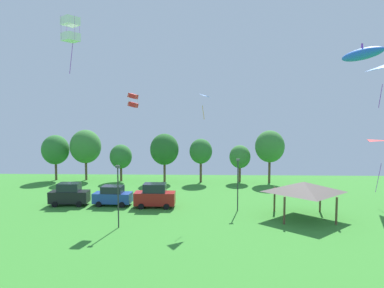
# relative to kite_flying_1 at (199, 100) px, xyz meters

# --- Properties ---
(kite_flying_1) EXTENTS (1.41, 1.69, 2.35)m
(kite_flying_1) POSITION_rel_kite_flying_1_xyz_m (0.00, 0.00, 0.00)
(kite_flying_1) COLOR blue
(kite_flying_2) EXTENTS (1.78, 1.79, 5.01)m
(kite_flying_2) POSITION_rel_kite_flying_1_xyz_m (-11.44, -5.46, 5.96)
(kite_flying_2) COLOR white
(kite_flying_5) EXTENTS (1.36, 2.40, 0.76)m
(kite_flying_5) POSITION_rel_kite_flying_1_xyz_m (7.56, -20.31, 0.91)
(kite_flying_5) COLOR blue
(kite_flying_10) EXTENTS (1.09, 1.03, 1.53)m
(kite_flying_10) POSITION_rel_kite_flying_1_xyz_m (-6.89, -0.68, -0.10)
(kite_flying_10) COLOR red
(parked_car_leftmost) EXTENTS (4.36, 2.14, 2.56)m
(parked_car_leftmost) POSITION_rel_kite_flying_1_xyz_m (-14.75, 1.53, -10.57)
(parked_car_leftmost) COLOR black
(parked_car_leftmost) RESTS_ON ground
(parked_car_second_from_left) EXTENTS (4.32, 2.20, 2.24)m
(parked_car_second_from_left) POSITION_rel_kite_flying_1_xyz_m (-9.84, 1.67, -10.71)
(parked_car_second_from_left) COLOR #234299
(parked_car_second_from_left) RESTS_ON ground
(parked_car_third_from_left) EXTENTS (4.47, 2.07, 2.67)m
(parked_car_third_from_left) POSITION_rel_kite_flying_1_xyz_m (-4.93, 0.97, -10.52)
(parked_car_third_from_left) COLOR maroon
(parked_car_third_from_left) RESTS_ON ground
(park_pavilion) EXTENTS (6.20, 5.73, 3.60)m
(park_pavilion) POSITION_rel_kite_flying_1_xyz_m (10.38, -2.48, -8.74)
(park_pavilion) COLOR brown
(park_pavilion) RESTS_ON ground
(light_post_0) EXTENTS (0.36, 0.20, 5.58)m
(light_post_0) POSITION_rel_kite_flying_1_xyz_m (4.10, -0.16, -8.64)
(light_post_0) COLOR #2D2D33
(light_post_0) RESTS_ON ground
(light_post_1) EXTENTS (0.36, 0.20, 5.68)m
(light_post_1) POSITION_rel_kite_flying_1_xyz_m (-7.21, -6.20, -8.58)
(light_post_1) COLOR #2D2D33
(light_post_1) RESTS_ON ground
(treeline_tree_0) EXTENTS (4.26, 4.26, 7.22)m
(treeline_tree_0) POSITION_rel_kite_flying_1_xyz_m (-23.16, 17.31, -6.96)
(treeline_tree_0) COLOR brown
(treeline_tree_0) RESTS_ON ground
(treeline_tree_1) EXTENTS (4.85, 4.85, 8.06)m
(treeline_tree_1) POSITION_rel_kite_flying_1_xyz_m (-18.33, 17.44, -6.43)
(treeline_tree_1) COLOR brown
(treeline_tree_1) RESTS_ON ground
(treeline_tree_2) EXTENTS (3.44, 3.44, 5.78)m
(treeline_tree_2) POSITION_rel_kite_flying_1_xyz_m (-12.51, 16.70, -7.95)
(treeline_tree_2) COLOR brown
(treeline_tree_2) RESTS_ON ground
(treeline_tree_3) EXTENTS (4.42, 4.42, 7.51)m
(treeline_tree_3) POSITION_rel_kite_flying_1_xyz_m (-5.60, 16.41, -6.75)
(treeline_tree_3) COLOR brown
(treeline_tree_3) RESTS_ON ground
(treeline_tree_4) EXTENTS (3.49, 3.49, 6.74)m
(treeline_tree_4) POSITION_rel_kite_flying_1_xyz_m (0.05, 16.14, -7.03)
(treeline_tree_4) COLOR brown
(treeline_tree_4) RESTS_ON ground
(treeline_tree_5) EXTENTS (3.24, 3.24, 5.72)m
(treeline_tree_5) POSITION_rel_kite_flying_1_xyz_m (6.10, 16.60, -7.90)
(treeline_tree_5) COLOR brown
(treeline_tree_5) RESTS_ON ground
(treeline_tree_6) EXTENTS (4.43, 4.43, 8.04)m
(treeline_tree_6) POSITION_rel_kite_flying_1_xyz_m (10.57, 16.05, -6.24)
(treeline_tree_6) COLOR brown
(treeline_tree_6) RESTS_ON ground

